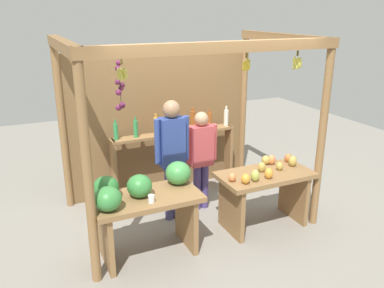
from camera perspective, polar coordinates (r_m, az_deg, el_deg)
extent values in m
plane|color=gray|center=(5.75, -0.80, -9.91)|extent=(12.00, 12.00, 0.00)
cylinder|color=olive|center=(4.02, -14.76, -4.28)|extent=(0.10, 0.10, 2.45)
cylinder|color=olive|center=(5.30, 18.17, 0.98)|extent=(0.10, 0.10, 2.45)
cylinder|color=olive|center=(5.81, -18.17, 2.49)|extent=(0.10, 0.10, 2.45)
cylinder|color=olive|center=(6.76, 7.39, 5.46)|extent=(0.10, 0.10, 2.45)
cube|color=olive|center=(4.22, 4.41, 13.72)|extent=(3.04, 0.12, 0.12)
cube|color=olive|center=(4.68, -18.14, 13.36)|extent=(0.12, 2.00, 0.12)
cube|color=olive|center=(5.81, 12.94, 14.67)|extent=(0.12, 2.00, 0.12)
cube|color=brown|center=(6.18, -4.47, 3.13)|extent=(2.94, 0.04, 2.21)
cylinder|color=brown|center=(4.00, -10.14, 11.64)|extent=(0.02, 0.02, 0.06)
ellipsoid|color=#D1CC4C|center=(4.03, -9.58, 9.86)|extent=(0.04, 0.07, 0.13)
ellipsoid|color=#D1CC4C|center=(4.04, -9.92, 9.84)|extent=(0.06, 0.05, 0.13)
ellipsoid|color=#D1CC4C|center=(4.04, -10.39, 9.90)|extent=(0.06, 0.05, 0.13)
ellipsoid|color=#D1CC4C|center=(4.01, -10.47, 9.87)|extent=(0.04, 0.08, 0.13)
ellipsoid|color=#D1CC4C|center=(3.99, -10.19, 9.86)|extent=(0.06, 0.05, 0.13)
ellipsoid|color=#D1CC4C|center=(3.99, -9.61, 10.02)|extent=(0.07, 0.05, 0.13)
cylinder|color=brown|center=(4.86, 14.95, 12.51)|extent=(0.02, 0.02, 0.06)
ellipsoid|color=#D1CC4C|center=(4.89, 15.13, 11.11)|extent=(0.04, 0.07, 0.14)
ellipsoid|color=#D1CC4C|center=(4.90, 14.81, 11.18)|extent=(0.07, 0.06, 0.15)
ellipsoid|color=#D1CC4C|center=(4.90, 14.54, 11.00)|extent=(0.07, 0.04, 0.14)
ellipsoid|color=#D1CC4C|center=(4.86, 14.47, 11.32)|extent=(0.05, 0.06, 0.14)
ellipsoid|color=#D1CC4C|center=(4.85, 14.73, 11.15)|extent=(0.05, 0.07, 0.15)
ellipsoid|color=#D1CC4C|center=(4.84, 15.06, 11.24)|extent=(0.08, 0.04, 0.14)
ellipsoid|color=#D1CC4C|center=(4.86, 15.31, 11.22)|extent=(0.07, 0.06, 0.15)
cylinder|color=brown|center=(4.51, 7.85, 12.52)|extent=(0.02, 0.02, 0.06)
ellipsoid|color=gold|center=(4.54, 8.09, 11.34)|extent=(0.04, 0.06, 0.12)
ellipsoid|color=gold|center=(4.55, 7.85, 11.16)|extent=(0.05, 0.05, 0.12)
ellipsoid|color=gold|center=(4.54, 7.65, 11.03)|extent=(0.08, 0.04, 0.12)
ellipsoid|color=gold|center=(4.53, 7.47, 11.09)|extent=(0.07, 0.06, 0.12)
ellipsoid|color=gold|center=(4.51, 7.52, 11.01)|extent=(0.04, 0.07, 0.12)
ellipsoid|color=gold|center=(4.50, 7.72, 11.13)|extent=(0.07, 0.07, 0.12)
ellipsoid|color=gold|center=(4.50, 8.01, 11.39)|extent=(0.06, 0.04, 0.12)
ellipsoid|color=gold|center=(4.52, 8.14, 11.10)|extent=(0.05, 0.05, 0.12)
cylinder|color=#4C422D|center=(4.31, -10.35, 8.83)|extent=(0.01, 0.01, 0.55)
sphere|color=#601E42|center=(4.30, -10.51, 11.42)|extent=(0.06, 0.06, 0.06)
sphere|color=#511938|center=(4.27, -10.62, 10.62)|extent=(0.06, 0.06, 0.06)
sphere|color=#601E42|center=(4.29, -10.20, 9.90)|extent=(0.06, 0.06, 0.06)
sphere|color=#511938|center=(4.28, -10.64, 8.73)|extent=(0.06, 0.06, 0.06)
sphere|color=#47142D|center=(4.35, -10.01, 8.33)|extent=(0.06, 0.06, 0.06)
sphere|color=#601E42|center=(4.35, -10.15, 7.94)|extent=(0.06, 0.06, 0.06)
sphere|color=#601E42|center=(4.32, -10.52, 7.30)|extent=(0.07, 0.07, 0.07)
sphere|color=#601E42|center=(4.39, -10.51, 5.15)|extent=(0.07, 0.07, 0.07)
sphere|color=#511938|center=(4.35, -10.00, 5.51)|extent=(0.07, 0.07, 0.07)
cube|color=olive|center=(4.58, -6.57, -7.76)|extent=(1.23, 0.64, 0.06)
cube|color=olive|center=(4.65, -12.33, -12.93)|extent=(0.06, 0.58, 0.70)
cube|color=olive|center=(4.91, -0.83, -10.69)|extent=(0.06, 0.58, 0.70)
ellipsoid|color=#38843D|center=(4.50, -7.56, -6.01)|extent=(0.32, 0.32, 0.26)
ellipsoid|color=#429347|center=(4.78, -2.00, -4.18)|extent=(0.40, 0.40, 0.28)
ellipsoid|color=#38843D|center=(4.27, -12.01, -7.72)|extent=(0.38, 0.38, 0.26)
ellipsoid|color=#2D7533|center=(4.51, -12.27, -6.18)|extent=(0.39, 0.39, 0.27)
cylinder|color=white|center=(4.39, -5.87, -7.85)|extent=(0.07, 0.07, 0.09)
cube|color=olive|center=(5.24, 10.49, -4.41)|extent=(1.23, 0.64, 0.06)
cube|color=olive|center=(5.16, 5.67, -9.22)|extent=(0.06, 0.58, 0.70)
cube|color=olive|center=(5.68, 14.41, -7.03)|extent=(0.06, 0.58, 0.70)
ellipsoid|color=#B79E47|center=(5.50, 14.28, -2.39)|extent=(0.15, 0.15, 0.15)
ellipsoid|color=#B79E47|center=(5.34, 12.46, -3.12)|extent=(0.10, 0.10, 0.11)
ellipsoid|color=gold|center=(5.05, 10.97, -4.17)|extent=(0.13, 0.13, 0.14)
ellipsoid|color=gold|center=(4.86, 7.71, -4.98)|extent=(0.15, 0.15, 0.13)
ellipsoid|color=#E07F47|center=(5.51, 11.37, -2.22)|extent=(0.13, 0.13, 0.14)
ellipsoid|color=#B79E47|center=(5.23, 10.00, -3.28)|extent=(0.13, 0.13, 0.13)
ellipsoid|color=#CC7038|center=(5.65, 13.68, -1.95)|extent=(0.14, 0.14, 0.12)
ellipsoid|color=#A8B24C|center=(4.93, 9.07, -4.50)|extent=(0.14, 0.14, 0.15)
ellipsoid|color=#B79E47|center=(5.49, 10.56, -2.27)|extent=(0.13, 0.13, 0.13)
ellipsoid|color=#E07F47|center=(4.90, 5.79, -4.78)|extent=(0.12, 0.12, 0.11)
cube|color=olive|center=(5.92, -11.10, -4.08)|extent=(0.05, 0.20, 1.00)
cube|color=olive|center=(6.57, 5.26, -1.45)|extent=(0.05, 0.20, 1.00)
cube|color=olive|center=(6.02, -2.54, 1.53)|extent=(1.91, 0.22, 0.04)
cylinder|color=#338C4C|center=(5.72, -10.90, 1.72)|extent=(0.07, 0.07, 0.23)
cylinder|color=#338C4C|center=(5.68, -10.99, 3.14)|extent=(0.03, 0.03, 0.06)
cylinder|color=#338C4C|center=(5.79, -8.10, 2.13)|extent=(0.06, 0.06, 0.24)
cylinder|color=#338C4C|center=(5.75, -8.16, 3.58)|extent=(0.03, 0.03, 0.06)
cylinder|color=gold|center=(5.88, -5.20, 2.57)|extent=(0.07, 0.07, 0.26)
cylinder|color=gold|center=(5.84, -5.24, 4.07)|extent=(0.03, 0.03, 0.06)
cylinder|color=gold|center=(5.98, -2.64, 2.82)|extent=(0.06, 0.06, 0.24)
cylinder|color=gold|center=(5.94, -2.66, 4.23)|extent=(0.03, 0.03, 0.06)
cylinder|color=#994C1E|center=(6.09, 0.12, 3.38)|extent=(0.07, 0.07, 0.29)
cylinder|color=#994C1E|center=(6.05, 0.12, 4.99)|extent=(0.03, 0.03, 0.06)
cylinder|color=#994C1E|center=(6.22, 2.53, 3.41)|extent=(0.07, 0.07, 0.23)
cylinder|color=#994C1E|center=(6.18, 2.55, 4.73)|extent=(0.03, 0.03, 0.06)
cylinder|color=silver|center=(6.35, 4.92, 3.79)|extent=(0.07, 0.07, 0.26)
cylinder|color=silver|center=(6.31, 4.96, 5.17)|extent=(0.03, 0.03, 0.06)
cylinder|color=#434373|center=(5.44, -3.36, -7.06)|extent=(0.11, 0.11, 0.78)
cylinder|color=#434373|center=(5.48, -2.18, -6.84)|extent=(0.11, 0.11, 0.78)
cube|color=#2D428C|center=(5.19, -2.89, 0.27)|extent=(0.32, 0.19, 0.66)
cylinder|color=#2D428C|center=(5.12, -4.98, 0.33)|extent=(0.08, 0.08, 0.60)
cylinder|color=#2D428C|center=(5.25, -0.87, 0.90)|extent=(0.08, 0.08, 0.60)
sphere|color=#997051|center=(5.07, -2.98, 5.04)|extent=(0.23, 0.23, 0.23)
cylinder|color=#4A3B76|center=(5.73, 0.74, -6.23)|extent=(0.11, 0.11, 0.68)
cylinder|color=#4A3B76|center=(5.78, 1.83, -6.02)|extent=(0.11, 0.11, 0.68)
cube|color=#BF474C|center=(5.52, 1.33, -0.22)|extent=(0.32, 0.19, 0.57)
cylinder|color=#BF474C|center=(5.43, -0.56, -0.22)|extent=(0.08, 0.08, 0.52)
cylinder|color=#BF474C|center=(5.60, 3.18, 0.33)|extent=(0.08, 0.08, 0.52)
sphere|color=tan|center=(5.41, 1.36, 3.63)|extent=(0.20, 0.20, 0.20)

